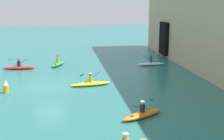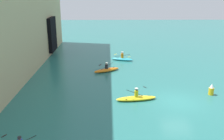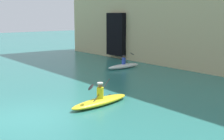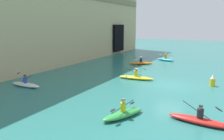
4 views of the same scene
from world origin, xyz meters
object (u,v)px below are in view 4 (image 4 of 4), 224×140
Objects in this scene: kayak_green at (123,113)px; kayak_yellow at (136,77)px; kayak_red at (200,120)px; marker_buoy at (213,81)px; kayak_orange at (141,63)px; kayak_cyan at (165,59)px; kayak_white at (26,84)px.

kayak_green is 0.83× the size of kayak_yellow.
kayak_red is 3.27× the size of marker_buoy.
marker_buoy is (9.84, -4.01, 0.26)m from kayak_green.
kayak_orange is at bearing -80.09° from kayak_yellow.
kayak_green reaches higher than kayak_orange.
kayak_cyan is at bearing -147.40° from kayak_green.
kayak_cyan reaches higher than kayak_orange.
kayak_orange is 11.64m from marker_buoy.
kayak_cyan is at bearing -95.94° from kayak_yellow.
kayak_orange is 0.91× the size of kayak_red.
kayak_red reaches higher than kayak_orange.
kayak_yellow is 6.95m from marker_buoy.
kayak_green is at bearing 168.67° from kayak_white.
kayak_white reaches higher than marker_buoy.
kayak_yellow is 1.13× the size of kayak_white.
kayak_green is 10.62m from marker_buoy.
kayak_white is 2.99× the size of marker_buoy.
kayak_red is at bearing -179.57° from marker_buoy.
kayak_orange is 18.05m from kayak_red.
kayak_cyan is (20.07, 7.46, 0.02)m from kayak_red.
kayak_green is 2.81× the size of marker_buoy.
kayak_orange is (16.63, 5.45, -0.00)m from kayak_green.
kayak_red is 8.55m from marker_buoy.
kayak_red is 14.39m from kayak_white.
kayak_yellow is at bearing -138.55° from kayak_white.
kayak_green is 0.94× the size of kayak_white.
kayak_white is 16.51m from marker_buoy.
kayak_green is at bearing -63.31° from kayak_cyan.
kayak_yellow is at bearing 79.65° from kayak_orange.
kayak_green is 9.23m from kayak_yellow.
kayak_yellow is (7.48, 6.93, -0.01)m from kayak_red.
kayak_red is 10.20m from kayak_yellow.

